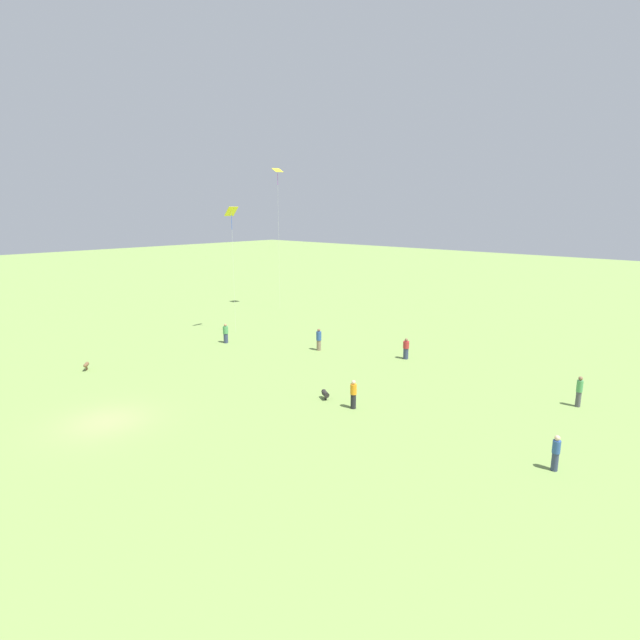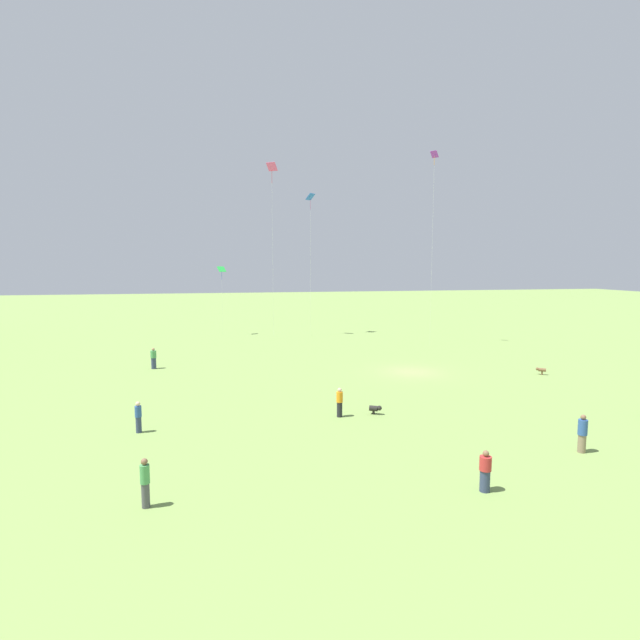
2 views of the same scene
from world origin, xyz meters
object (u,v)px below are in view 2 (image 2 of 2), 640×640
(person_5, at_px, (485,472))
(dog_0, at_px, (375,408))
(person_2, at_px, (582,434))
(kite_4, at_px, (434,170))
(person_0, at_px, (145,483))
(kite_2, at_px, (310,203))
(person_1, at_px, (154,359))
(person_6, at_px, (340,402))
(person_4, at_px, (138,417))
(kite_5, at_px, (272,174))
(kite_0, at_px, (222,271))
(dog_1, at_px, (541,370))

(person_5, height_order, dog_0, person_5)
(person_2, xyz_separation_m, kite_4, (30.99, -6.29, 17.76))
(person_0, xyz_separation_m, person_5, (-1.31, -12.63, -0.14))
(dog_0, bearing_deg, kite_2, -155.69)
(person_1, relative_size, person_6, 1.04)
(person_4, xyz_separation_m, kite_4, (23.89, -26.92, 17.82))
(person_2, xyz_separation_m, person_4, (7.10, 20.63, -0.06))
(person_6, xyz_separation_m, kite_4, (23.39, -16.02, 17.81))
(person_5, relative_size, kite_5, 0.08)
(kite_0, distance_m, kite_5, 13.12)
(person_1, bearing_deg, person_0, 12.63)
(person_0, bearing_deg, dog_1, -6.24)
(kite_2, bearing_deg, dog_1, 119.81)
(kite_0, relative_size, dog_0, 11.62)
(person_4, distance_m, person_5, 17.20)
(dog_0, height_order, dog_1, dog_1)
(person_6, height_order, kite_5, kite_5)
(person_6, bearing_deg, kite_2, 139.65)
(kite_0, distance_m, dog_1, 37.88)
(person_1, distance_m, person_5, 30.60)
(kite_5, distance_m, dog_0, 37.91)
(person_5, bearing_deg, person_0, 78.56)
(person_1, xyz_separation_m, kite_2, (17.67, -16.76, 15.36))
(person_0, distance_m, kite_5, 46.63)
(dog_1, bearing_deg, person_5, 174.82)
(person_0, height_order, dog_1, person_0)
(person_1, height_order, kite_0, kite_0)
(dog_0, bearing_deg, kite_5, -147.48)
(kite_4, bearing_deg, person_2, -179.63)
(kite_5, bearing_deg, person_0, 155.97)
(person_0, height_order, kite_5, kite_5)
(person_6, bearing_deg, person_1, -175.68)
(person_4, distance_m, kite_4, 40.16)
(person_4, height_order, person_6, person_6)
(kite_2, height_order, kite_4, kite_4)
(kite_2, bearing_deg, kite_0, -5.80)
(person_0, distance_m, person_4, 8.66)
(person_0, xyz_separation_m, person_1, (25.19, 2.65, -0.06))
(person_2, bearing_deg, kite_4, -170.90)
(person_4, relative_size, kite_5, 0.08)
(person_2, bearing_deg, dog_1, 170.77)
(person_5, distance_m, kite_2, 46.82)
(kite_0, height_order, kite_5, kite_5)
(person_0, distance_m, kite_4, 44.88)
(person_2, distance_m, kite_5, 45.46)
(kite_0, bearing_deg, kite_4, -8.83)
(person_0, xyz_separation_m, dog_1, (16.50, -27.79, -0.54))
(person_1, distance_m, person_6, 20.18)
(person_1, bearing_deg, kite_2, 143.13)
(person_5, height_order, kite_0, kite_0)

